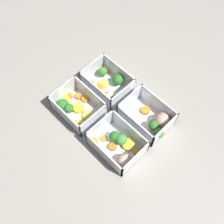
{
  "coord_description": "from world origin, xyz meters",
  "views": [
    {
      "loc": [
        0.29,
        -0.29,
        0.81
      ],
      "look_at": [
        0.0,
        0.0,
        0.03
      ],
      "focal_mm": 42.0,
      "sensor_mm": 36.0,
      "label": 1
    }
  ],
  "objects_px": {
    "container_near_right": "(119,146)",
    "container_far_left": "(108,84)",
    "container_far_right": "(151,120)",
    "container_near_left": "(76,107)"
  },
  "relations": [
    {
      "from": "container_near_right",
      "to": "container_far_left",
      "type": "height_order",
      "value": "same"
    },
    {
      "from": "container_near_left",
      "to": "container_near_right",
      "type": "relative_size",
      "value": 1.04
    },
    {
      "from": "container_near_right",
      "to": "container_far_right",
      "type": "relative_size",
      "value": 0.96
    },
    {
      "from": "container_far_left",
      "to": "container_far_right",
      "type": "bearing_deg",
      "value": 0.89
    },
    {
      "from": "container_far_left",
      "to": "container_far_right",
      "type": "distance_m",
      "value": 0.2
    },
    {
      "from": "container_near_left",
      "to": "container_near_right",
      "type": "bearing_deg",
      "value": 1.33
    },
    {
      "from": "container_far_left",
      "to": "container_far_right",
      "type": "xyz_separation_m",
      "value": [
        0.2,
        0.0,
        0.0
      ]
    },
    {
      "from": "container_near_left",
      "to": "container_far_right",
      "type": "bearing_deg",
      "value": 34.34
    },
    {
      "from": "container_far_left",
      "to": "container_far_right",
      "type": "height_order",
      "value": "same"
    },
    {
      "from": "container_near_left",
      "to": "container_far_right",
      "type": "height_order",
      "value": "same"
    }
  ]
}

